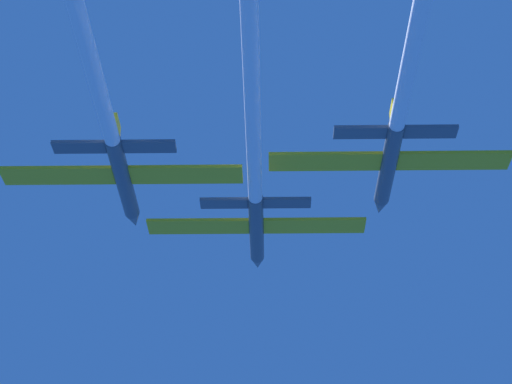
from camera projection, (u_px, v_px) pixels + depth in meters
The scene contains 3 objects.
jet_lead at pixel (253, 115), 70.23m from camera, with size 18.95×62.71×3.14m.
jet_left_wing at pixel (84, 35), 61.56m from camera, with size 18.95×63.06×3.14m.
jet_right_wing at pixel (413, 46), 64.15m from camera, with size 18.95×56.51×3.14m.
Camera 1 is at (1.44, -77.53, -38.77)m, focal length 69.14 mm.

